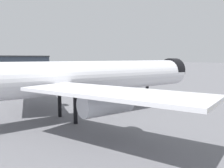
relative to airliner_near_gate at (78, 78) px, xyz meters
The scene contains 3 objects.
ground 8.18m from the airliner_near_gate, ahead, with size 900.00×900.00×0.00m, color slate.
airliner_near_gate is the anchor object (origin of this frame).
traffic_cone_wingtip 37.43m from the airliner_near_gate, 18.38° to the left, with size 0.57×0.57×0.71m, color #F2600C.
Camera 1 is at (-21.81, -41.04, 11.33)m, focal length 38.86 mm.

